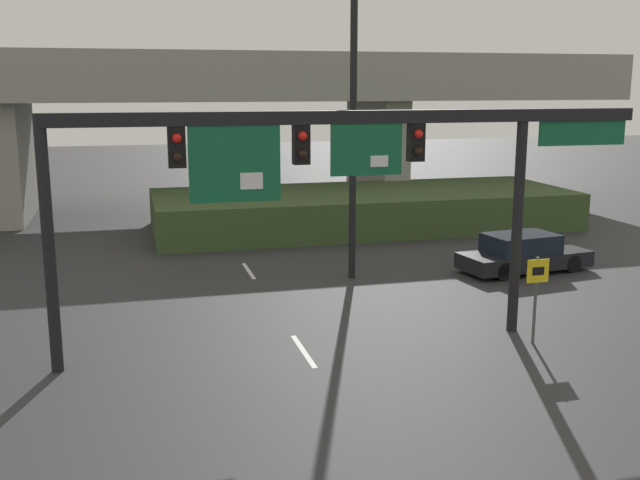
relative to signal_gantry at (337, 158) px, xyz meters
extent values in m
cube|color=silver|center=(-0.88, -0.13, -4.80)|extent=(0.14, 2.40, 0.01)
cube|color=silver|center=(-0.88, 8.39, -4.80)|extent=(0.14, 2.40, 0.01)
cube|color=silver|center=(-0.88, 16.91, -4.80)|extent=(0.14, 2.40, 0.01)
cylinder|color=black|center=(-6.75, 0.02, -1.83)|extent=(0.28, 0.28, 5.95)
cylinder|color=black|center=(4.99, 0.02, -1.83)|extent=(0.28, 0.28, 5.95)
cube|color=black|center=(0.68, 0.02, 0.99)|extent=(14.86, 0.32, 0.32)
cube|color=black|center=(-3.81, 0.02, 0.35)|extent=(0.40, 0.28, 0.95)
sphere|color=red|center=(-3.81, -0.15, 0.57)|extent=(0.22, 0.22, 0.22)
sphere|color=black|center=(-3.81, -0.15, 0.14)|extent=(0.22, 0.22, 0.22)
cube|color=black|center=(-0.88, 0.02, 0.35)|extent=(0.40, 0.28, 0.95)
sphere|color=red|center=(-0.88, -0.15, 0.57)|extent=(0.22, 0.22, 0.22)
sphere|color=black|center=(-0.88, -0.15, 0.14)|extent=(0.22, 0.22, 0.22)
cube|color=black|center=(2.05, 0.02, 0.35)|extent=(0.40, 0.28, 0.95)
sphere|color=red|center=(2.05, -0.15, 0.57)|extent=(0.22, 0.22, 0.22)
sphere|color=black|center=(2.05, -0.15, 0.14)|extent=(0.22, 0.22, 0.22)
cube|color=#115B38|center=(-2.49, -0.08, -0.06)|extent=(2.15, 0.08, 1.78)
cube|color=white|center=(-2.12, -0.13, -0.47)|extent=(0.54, 0.03, 0.39)
cube|color=#115B38|center=(0.73, -0.08, 0.20)|extent=(1.81, 0.08, 1.25)
cube|color=white|center=(1.05, -0.13, -0.08)|extent=(0.45, 0.03, 0.28)
cube|color=#115B38|center=(6.71, -0.04, 0.51)|extent=(2.53, 0.07, 0.64)
cylinder|color=#4C4C4C|center=(5.01, -1.05, -3.66)|extent=(0.08, 0.08, 2.29)
cube|color=yellow|center=(5.01, -1.09, -2.87)|extent=(0.60, 0.03, 0.60)
cube|color=black|center=(5.01, -1.11, -2.87)|extent=(0.33, 0.01, 0.21)
cylinder|color=black|center=(2.42, 6.53, 2.96)|extent=(0.24, 0.24, 15.54)
cube|color=gray|center=(-0.88, 22.04, 1.68)|extent=(44.49, 8.64, 1.45)
cube|color=gray|center=(-0.88, 17.93, 2.86)|extent=(44.49, 0.40, 0.90)
cube|color=gray|center=(-10.33, 22.04, -1.92)|extent=(1.40, 6.91, 5.76)
cube|color=gray|center=(8.57, 22.04, -1.92)|extent=(1.40, 6.91, 5.76)
cube|color=#384C28|center=(5.70, 15.43, -3.96)|extent=(19.26, 7.16, 1.69)
cube|color=black|center=(8.67, 5.88, -4.37)|extent=(4.93, 2.46, 0.55)
cube|color=black|center=(8.49, 5.85, -3.76)|extent=(2.66, 1.97, 0.66)
cylinder|color=black|center=(10.01, 6.87, -4.48)|extent=(0.66, 0.31, 0.64)
cylinder|color=black|center=(10.24, 5.28, -4.48)|extent=(0.66, 0.31, 0.64)
cylinder|color=black|center=(7.11, 6.47, -4.48)|extent=(0.66, 0.31, 0.64)
cylinder|color=black|center=(7.33, 4.88, -4.48)|extent=(0.66, 0.31, 0.64)
camera|label=1|loc=(-4.97, -17.48, 1.76)|focal=42.00mm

